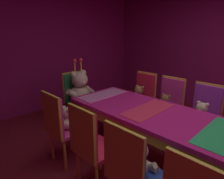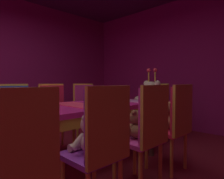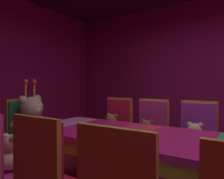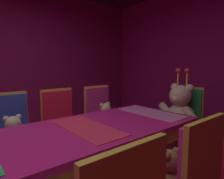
# 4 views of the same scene
# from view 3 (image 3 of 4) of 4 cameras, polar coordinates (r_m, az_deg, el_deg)

# --- Properties ---
(wall_right) EXTENTS (0.12, 6.40, 2.80)m
(wall_right) POSITION_cam_3_polar(r_m,az_deg,el_deg) (4.36, 26.99, 4.08)
(wall_right) COLOR #8C1959
(wall_right) RESTS_ON ground_plane
(banquet_table) EXTENTS (0.90, 3.01, 0.75)m
(banquet_table) POSITION_cam_3_polar(r_m,az_deg,el_deg) (1.87, 17.21, -14.85)
(banquet_table) COLOR #C61E72
(banquet_table) RESTS_ON ground_plane
(chair_left_3) EXTENTS (0.42, 0.41, 0.98)m
(chair_left_3) POSITION_cam_3_polar(r_m,az_deg,el_deg) (1.49, -17.19, -21.44)
(chair_left_3) COLOR red
(chair_left_3) RESTS_ON ground_plane
(teddy_left_4) EXTENTS (0.25, 0.32, 0.31)m
(teddy_left_4) POSITION_cam_3_polar(r_m,az_deg,el_deg) (2.05, -25.10, -15.38)
(teddy_left_4) COLOR beige
(teddy_left_4) RESTS_ON chair_left_4
(chair_right_2) EXTENTS (0.42, 0.41, 0.98)m
(chair_right_2) POSITION_cam_3_polar(r_m,az_deg,el_deg) (2.68, 21.80, -11.27)
(chair_right_2) COLOR purple
(chair_right_2) RESTS_ON ground_plane
(teddy_right_2) EXTENTS (0.25, 0.32, 0.31)m
(teddy_right_2) POSITION_cam_3_polar(r_m,az_deg,el_deg) (2.54, 21.11, -12.11)
(teddy_right_2) COLOR beige
(teddy_right_2) RESTS_ON chair_right_2
(chair_right_3) EXTENTS (0.42, 0.41, 0.98)m
(chair_right_3) POSITION_cam_3_polar(r_m,az_deg,el_deg) (2.85, 10.42, -10.43)
(chair_right_3) COLOR #CC338C
(chair_right_3) RESTS_ON ground_plane
(teddy_right_3) EXTENTS (0.23, 0.30, 0.29)m
(teddy_right_3) POSITION_cam_3_polar(r_m,az_deg,el_deg) (2.73, 9.21, -11.31)
(teddy_right_3) COLOR brown
(teddy_right_3) RESTS_ON chair_right_3
(chair_right_4) EXTENTS (0.42, 0.41, 0.98)m
(chair_right_4) POSITION_cam_3_polar(r_m,az_deg,el_deg) (3.10, 1.28, -9.47)
(chair_right_4) COLOR red
(chair_right_4) RESTS_ON ground_plane
(teddy_right_4) EXTENTS (0.26, 0.34, 0.32)m
(teddy_right_4) POSITION_cam_3_polar(r_m,az_deg,el_deg) (2.98, -0.25, -9.92)
(teddy_right_4) COLOR olive
(teddy_right_4) RESTS_ON chair_right_4
(throne_chair) EXTENTS (0.41, 0.42, 0.98)m
(throne_chair) POSITION_cam_3_polar(r_m,az_deg,el_deg) (3.13, -22.28, -9.47)
(throne_chair) COLOR #268C4C
(throne_chair) RESTS_ON ground_plane
(king_teddy_bear) EXTENTS (0.61, 0.47, 0.79)m
(king_teddy_bear) POSITION_cam_3_polar(r_m,az_deg,el_deg) (2.98, -20.51, -7.78)
(king_teddy_bear) COLOR beige
(king_teddy_bear) RESTS_ON throne_chair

